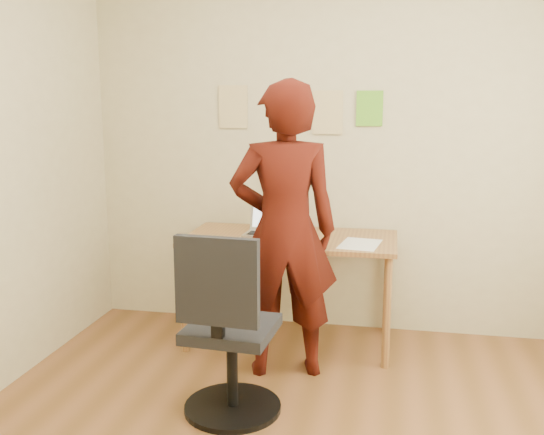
% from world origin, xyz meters
% --- Properties ---
extents(room, '(3.58, 3.58, 2.78)m').
position_xyz_m(room, '(0.00, 0.00, 1.35)').
color(room, brown).
rests_on(room, ground).
extents(desk, '(1.40, 0.70, 0.74)m').
position_xyz_m(desk, '(-0.25, 1.38, 0.65)').
color(desk, olive).
rests_on(desk, ground).
extents(laptop, '(0.31, 0.28, 0.22)m').
position_xyz_m(laptop, '(-0.41, 1.43, 0.79)').
color(laptop, '#AEAEB6').
rests_on(laptop, desk).
extents(paper_sheet, '(0.28, 0.36, 0.00)m').
position_xyz_m(paper_sheet, '(0.22, 1.25, 0.74)').
color(paper_sheet, white).
rests_on(paper_sheet, desk).
extents(phone, '(0.11, 0.13, 0.01)m').
position_xyz_m(phone, '(-0.11, 1.17, 0.74)').
color(phone, black).
rests_on(phone, desk).
extents(wall_note_left, '(0.21, 0.00, 0.30)m').
position_xyz_m(wall_note_left, '(-0.73, 1.74, 1.59)').
color(wall_note_left, '#D8C081').
rests_on(wall_note_left, room).
extents(wall_note_mid, '(0.21, 0.00, 0.30)m').
position_xyz_m(wall_note_mid, '(-0.05, 1.74, 1.55)').
color(wall_note_mid, '#D8C081').
rests_on(wall_note_mid, room).
extents(wall_note_right, '(0.18, 0.00, 0.24)m').
position_xyz_m(wall_note_right, '(0.23, 1.74, 1.58)').
color(wall_note_right, '#67BD2A').
rests_on(wall_note_right, room).
extents(office_chair, '(0.52, 0.52, 1.00)m').
position_xyz_m(office_chair, '(-0.40, 0.32, 0.43)').
color(office_chair, black).
rests_on(office_chair, ground).
extents(person, '(0.73, 0.57, 1.76)m').
position_xyz_m(person, '(-0.21, 0.91, 0.88)').
color(person, '#3E0F08').
rests_on(person, ground).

